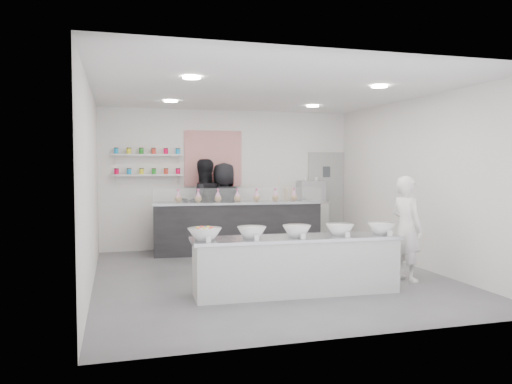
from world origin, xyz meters
TOP-DOWN VIEW (x-y plane):
  - floor at (0.00, 0.00)m, footprint 6.00×6.00m
  - ceiling at (0.00, 0.00)m, footprint 6.00×6.00m
  - back_wall at (0.00, 3.00)m, footprint 5.50×0.00m
  - left_wall at (-2.75, 0.00)m, footprint 0.00×6.00m
  - right_wall at (2.75, 0.00)m, footprint 0.00×6.00m
  - back_door at (2.30, 2.97)m, footprint 0.88×0.04m
  - pattern_panel at (-0.35, 2.98)m, footprint 1.25×0.03m
  - jar_shelf_lower at (-1.75, 2.90)m, footprint 1.45×0.22m
  - jar_shelf_upper at (-1.75, 2.90)m, footprint 1.45×0.22m
  - preserve_jars at (-1.75, 2.88)m, footprint 1.45×0.10m
  - downlight_0 at (-1.40, -1.00)m, footprint 0.24×0.24m
  - downlight_1 at (1.40, -1.00)m, footprint 0.24×0.24m
  - downlight_2 at (-1.40, 1.60)m, footprint 0.24×0.24m
  - downlight_3 at (1.40, 1.60)m, footprint 0.24×0.24m
  - prep_counter at (0.05, -1.15)m, footprint 2.99×0.80m
  - back_bar at (0.00, 2.20)m, footprint 3.47×0.89m
  - sneeze_guard at (-0.02, 1.90)m, footprint 3.37×0.27m
  - espresso_ledge at (1.55, 2.78)m, footprint 1.34×0.42m
  - espresso_machine at (1.85, 2.78)m, footprint 0.58×0.40m
  - cup_stacks at (1.32, 2.78)m, footprint 0.24×0.24m
  - prep_bowls at (0.05, -1.15)m, footprint 3.02×0.63m
  - label_cards at (0.07, -1.67)m, footprint 2.66×0.04m
  - cookie_bags at (0.00, 2.20)m, footprint 2.54×0.33m
  - woman_prep at (1.98, -0.88)m, footprint 0.51×0.67m
  - staff_left at (-0.64, 2.60)m, footprint 0.99×0.80m
  - staff_right at (-0.20, 2.60)m, footprint 0.95×0.65m

SIDE VIEW (x-z plane):
  - floor at x=0.00m, z-range 0.00..0.00m
  - prep_counter at x=0.05m, z-range 0.00..0.81m
  - espresso_ledge at x=1.55m, z-range 0.00..0.99m
  - back_bar at x=0.00m, z-range 0.00..1.06m
  - woman_prep at x=1.98m, z-range 0.00..1.64m
  - label_cards at x=0.07m, z-range 0.81..0.88m
  - prep_bowls at x=0.05m, z-range 0.81..0.97m
  - staff_right at x=-0.20m, z-range 0.00..1.86m
  - staff_left at x=-0.64m, z-range 0.00..1.93m
  - back_door at x=2.30m, z-range 0.00..2.10m
  - cup_stacks at x=1.32m, z-range 0.99..1.30m
  - cookie_bags at x=0.00m, z-range 1.06..1.32m
  - sneeze_guard at x=-0.02m, z-range 1.06..1.35m
  - espresso_machine at x=1.85m, z-range 0.99..1.44m
  - back_wall at x=0.00m, z-range -1.25..4.25m
  - left_wall at x=-2.75m, z-range -1.50..4.50m
  - right_wall at x=2.75m, z-range -1.50..4.50m
  - jar_shelf_lower at x=-1.75m, z-range 1.58..1.62m
  - preserve_jars at x=-1.75m, z-range 1.60..2.16m
  - pattern_panel at x=-0.35m, z-range 1.35..2.55m
  - jar_shelf_upper at x=-1.75m, z-range 2.00..2.04m
  - downlight_0 at x=-1.40m, z-range 2.97..2.99m
  - downlight_1 at x=1.40m, z-range 2.97..2.99m
  - downlight_2 at x=-1.40m, z-range 2.97..2.99m
  - downlight_3 at x=1.40m, z-range 2.97..2.99m
  - ceiling at x=0.00m, z-range 3.00..3.00m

